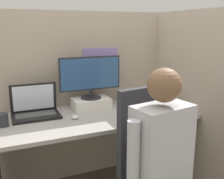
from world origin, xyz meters
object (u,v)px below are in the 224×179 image
(laptop, at_px, (35,110))
(paper_box, at_px, (91,103))
(carrot_toy, at_px, (135,118))
(pen_cup, at_px, (3,120))
(monitor, at_px, (90,76))
(stapler, at_px, (173,105))
(office_chair, at_px, (152,175))
(coffee_mug, at_px, (125,98))
(person, at_px, (164,161))

(laptop, bearing_deg, paper_box, 5.64)
(carrot_toy, relative_size, pen_cup, 1.60)
(monitor, distance_m, stapler, 0.80)
(office_chair, bearing_deg, paper_box, 96.59)
(coffee_mug, bearing_deg, person, -104.08)
(paper_box, bearing_deg, office_chair, -83.41)
(pen_cup, bearing_deg, paper_box, 14.20)
(stapler, height_order, office_chair, office_chair)
(coffee_mug, bearing_deg, pen_cup, -169.85)
(laptop, relative_size, stapler, 2.41)
(stapler, bearing_deg, paper_box, 157.83)
(paper_box, distance_m, coffee_mug, 0.34)
(person, relative_size, coffee_mug, 11.73)
(paper_box, relative_size, coffee_mug, 3.14)
(coffee_mug, relative_size, pen_cup, 1.08)
(laptop, height_order, pen_cup, laptop)
(person, bearing_deg, laptop, 119.46)
(laptop, relative_size, person, 0.30)
(laptop, xyz_separation_m, office_chair, (0.60, -0.85, -0.26))
(paper_box, distance_m, stapler, 0.75)
(stapler, bearing_deg, carrot_toy, -159.34)
(carrot_toy, bearing_deg, office_chair, -102.75)
(carrot_toy, xyz_separation_m, coffee_mug, (0.14, 0.47, 0.03))
(paper_box, bearing_deg, carrot_toy, -66.63)
(laptop, distance_m, person, 1.17)
(monitor, relative_size, coffee_mug, 5.25)
(carrot_toy, height_order, pen_cup, pen_cup)
(carrot_toy, bearing_deg, laptop, 149.08)
(laptop, distance_m, coffee_mug, 0.84)
(laptop, distance_m, office_chair, 1.08)
(laptop, xyz_separation_m, carrot_toy, (0.70, -0.42, -0.03))
(laptop, height_order, stapler, laptop)
(stapler, height_order, carrot_toy, carrot_toy)
(carrot_toy, distance_m, pen_cup, 0.99)
(pen_cup, bearing_deg, coffee_mug, 10.15)
(carrot_toy, bearing_deg, pen_cup, 163.63)
(stapler, relative_size, office_chair, 0.14)
(coffee_mug, distance_m, pen_cup, 1.11)
(office_chair, distance_m, coffee_mug, 0.98)
(laptop, bearing_deg, pen_cup, -150.78)
(monitor, xyz_separation_m, person, (0.08, -1.07, -0.32))
(monitor, xyz_separation_m, carrot_toy, (0.20, -0.47, -0.27))
(monitor, distance_m, laptop, 0.56)
(pen_cup, bearing_deg, laptop, 29.22)
(coffee_mug, bearing_deg, paper_box, -178.93)
(stapler, height_order, pen_cup, pen_cup)
(laptop, distance_m, stapler, 1.21)
(paper_box, height_order, person, person)
(stapler, bearing_deg, office_chair, -133.61)
(carrot_toy, relative_size, person, 0.13)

